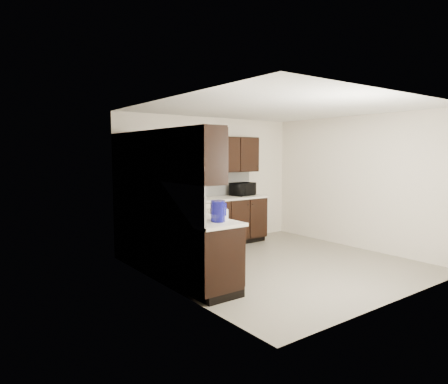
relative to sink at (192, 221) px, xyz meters
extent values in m
plane|color=gray|center=(1.68, 0.01, -0.88)|extent=(4.00, 4.00, 0.00)
plane|color=white|center=(1.68, 0.01, 1.62)|extent=(4.00, 4.00, 0.00)
cube|color=beige|center=(1.68, 2.01, 0.37)|extent=(4.00, 0.02, 2.50)
cube|color=beige|center=(-0.32, 0.01, 0.37)|extent=(0.02, 4.00, 2.50)
cube|color=beige|center=(3.68, 0.01, 0.37)|extent=(0.02, 4.00, 2.50)
cube|color=beige|center=(1.68, -1.99, 0.37)|extent=(4.00, 0.02, 2.50)
cube|color=black|center=(1.18, 1.71, -0.43)|extent=(3.00, 0.60, 0.90)
cube|color=black|center=(-0.02, 0.31, -0.43)|extent=(0.60, 2.20, 0.90)
cube|color=black|center=(1.18, 1.74, -0.83)|extent=(3.00, 0.54, 0.10)
cube|color=black|center=(0.01, 0.31, -0.83)|extent=(0.54, 2.20, 0.10)
cube|color=beige|center=(1.18, 1.71, 0.04)|extent=(3.03, 0.63, 0.04)
cube|color=beige|center=(-0.02, 0.31, 0.04)|extent=(0.63, 2.23, 0.04)
cube|color=silver|center=(1.18, 2.00, 0.30)|extent=(3.00, 0.02, 0.48)
cube|color=silver|center=(-0.31, 0.61, 0.30)|extent=(0.02, 2.80, 0.48)
cube|color=black|center=(1.18, 1.85, 0.89)|extent=(3.00, 0.33, 0.70)
cube|color=black|center=(-0.15, 0.45, 0.89)|extent=(0.33, 2.47, 0.70)
cube|color=#F2E2C6|center=(0.98, 1.42, -0.38)|extent=(0.58, 0.02, 0.78)
cube|color=#F2E2C6|center=(0.98, 1.42, -0.04)|extent=(0.58, 0.03, 0.08)
cylinder|color=black|center=(0.98, 1.40, -0.04)|extent=(0.04, 0.02, 0.04)
cube|color=#F2E2C6|center=(0.00, 0.01, 0.06)|extent=(0.54, 0.82, 0.03)
cube|color=#F2E2C6|center=(0.00, -0.19, -0.02)|extent=(0.42, 0.34, 0.16)
cube|color=#F2E2C6|center=(0.00, 0.21, -0.02)|extent=(0.42, 0.34, 0.16)
cylinder|color=silver|center=(-0.22, 0.01, 0.19)|extent=(0.03, 0.03, 0.26)
cylinder|color=silver|center=(-0.17, 0.01, 0.31)|extent=(0.14, 0.02, 0.02)
cylinder|color=#B2B2B7|center=(0.00, -0.19, 0.01)|extent=(0.20, 0.20, 0.10)
imported|color=black|center=(2.29, 1.72, 0.19)|extent=(0.53, 0.41, 0.26)
imported|color=gray|center=(0.20, -0.45, 0.17)|extent=(0.12, 0.12, 0.21)
imported|color=gray|center=(-0.11, 0.50, 0.17)|extent=(0.09, 0.09, 0.23)
cube|color=silver|center=(0.74, 1.74, 0.16)|extent=(0.34, 0.28, 0.20)
cube|color=silver|center=(-0.01, 1.36, 0.15)|extent=(0.54, 0.47, 0.17)
cylinder|color=#0E0E85|center=(0.06, -0.52, 0.19)|extent=(0.20, 0.20, 0.27)
cylinder|color=#0C8672|center=(0.15, 1.36, 0.17)|extent=(0.12, 0.12, 0.21)
cylinder|color=white|center=(0.11, 1.36, 0.20)|extent=(0.14, 0.14, 0.28)
camera|label=1|loc=(-2.81, -4.52, 0.91)|focal=32.00mm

